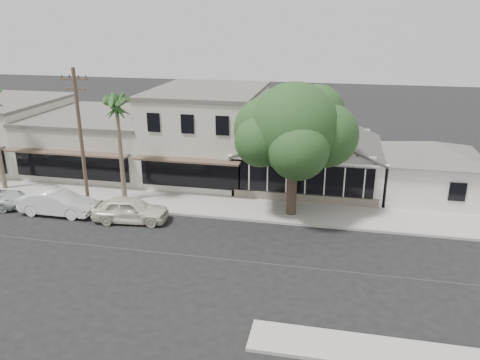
% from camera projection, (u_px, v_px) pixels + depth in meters
% --- Properties ---
extents(ground, '(140.00, 140.00, 0.00)m').
position_uv_depth(ground, '(196.00, 256.00, 24.51)').
color(ground, black).
rests_on(ground, ground).
extents(sidewalk_north, '(90.00, 3.50, 0.15)m').
position_uv_depth(sidewalk_north, '(113.00, 197.00, 32.27)').
color(sidewalk_north, '#9E9991').
rests_on(sidewalk_north, ground).
extents(corner_shop, '(10.40, 8.60, 5.10)m').
position_uv_depth(corner_shop, '(310.00, 151.00, 34.19)').
color(corner_shop, silver).
rests_on(corner_shop, ground).
extents(side_cottage, '(6.00, 6.00, 3.00)m').
position_uv_depth(side_cottage, '(429.00, 177.00, 32.07)').
color(side_cottage, silver).
rests_on(side_cottage, ground).
extents(row_building_near, '(8.00, 10.00, 6.50)m').
position_uv_depth(row_building_near, '(208.00, 134.00, 36.48)').
color(row_building_near, silver).
rests_on(row_building_near, ground).
extents(row_building_midnear, '(10.00, 10.00, 4.20)m').
position_uv_depth(row_building_midnear, '(104.00, 142.00, 38.61)').
color(row_building_midnear, beige).
rests_on(row_building_midnear, ground).
extents(utility_pole, '(1.80, 0.24, 9.00)m').
position_uv_depth(utility_pole, '(81.00, 136.00, 29.47)').
color(utility_pole, brown).
rests_on(utility_pole, ground).
extents(car_0, '(4.75, 2.32, 1.56)m').
position_uv_depth(car_0, '(131.00, 209.00, 28.45)').
color(car_0, silver).
rests_on(car_0, ground).
extents(car_1, '(4.76, 1.69, 1.57)m').
position_uv_depth(car_1, '(57.00, 203.00, 29.51)').
color(car_1, white).
rests_on(car_1, ground).
extents(shade_tree, '(7.54, 6.82, 8.37)m').
position_uv_depth(shade_tree, '(293.00, 129.00, 27.94)').
color(shade_tree, '#48372B').
rests_on(shade_tree, ground).
extents(palm_east, '(2.58, 2.58, 7.62)m').
position_uv_depth(palm_east, '(117.00, 106.00, 29.56)').
color(palm_east, '#726651').
rests_on(palm_east, ground).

